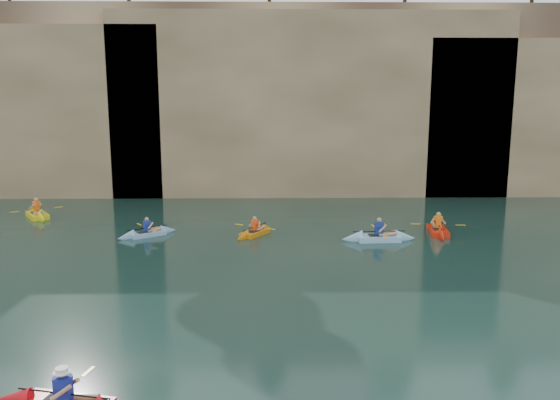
{
  "coord_description": "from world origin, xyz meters",
  "views": [
    {
      "loc": [
        -0.5,
        -11.22,
        5.82
      ],
      "look_at": [
        -0.21,
        4.26,
        3.0
      ],
      "focal_mm": 35.0,
      "sensor_mm": 36.0,
      "label": 1
    }
  ],
  "objects": [
    {
      "name": "ground",
      "position": [
        0.0,
        0.0,
        0.0
      ],
      "size": [
        160.0,
        160.0,
        0.0
      ],
      "primitive_type": "plane",
      "color": "black",
      "rests_on": "ground"
    },
    {
      "name": "cliff",
      "position": [
        0.0,
        30.0,
        6.0
      ],
      "size": [
        70.0,
        16.0,
        12.0
      ],
      "primitive_type": "cube",
      "color": "tan",
      "rests_on": "ground"
    },
    {
      "name": "cliff_slab_center",
      "position": [
        2.0,
        22.6,
        5.7
      ],
      "size": [
        24.0,
        2.4,
        11.4
      ],
      "primitive_type": "cube",
      "color": "tan",
      "rests_on": "ground"
    },
    {
      "name": "sea_cave_center",
      "position": [
        -4.0,
        21.95,
        1.6
      ],
      "size": [
        3.5,
        1.0,
        3.2
      ],
      "primitive_type": "cube",
      "color": "black",
      "rests_on": "ground"
    },
    {
      "name": "sea_cave_east",
      "position": [
        10.0,
        21.95,
        2.25
      ],
      "size": [
        5.0,
        1.0,
        4.5
      ],
      "primitive_type": "cube",
      "color": "black",
      "rests_on": "ground"
    },
    {
      "name": "kayaker_orange",
      "position": [
        -1.18,
        12.16,
        0.13
      ],
      "size": [
        1.97,
        2.65,
        1.03
      ],
      "rotation": [
        0.0,
        0.0,
        1.02
      ],
      "color": "orange",
      "rests_on": "ground"
    },
    {
      "name": "kayaker_ltblue_near",
      "position": [
        4.08,
        11.03,
        0.15
      ],
      "size": [
        3.18,
        2.44,
        1.24
      ],
      "rotation": [
        0.0,
        0.0,
        0.05
      ],
      "color": "#91CAF3",
      "rests_on": "ground"
    },
    {
      "name": "kayaker_red_far",
      "position": [
        6.98,
        12.32,
        0.15
      ],
      "size": [
        2.35,
        3.32,
        1.2
      ],
      "rotation": [
        0.0,
        0.0,
        1.44
      ],
      "color": "red",
      "rests_on": "ground"
    },
    {
      "name": "kayaker_yellow",
      "position": [
        -12.29,
        15.99,
        0.16
      ],
      "size": [
        2.39,
        3.0,
        1.28
      ],
      "rotation": [
        0.0,
        0.0,
        -0.97
      ],
      "color": "yellow",
      "rests_on": "ground"
    },
    {
      "name": "kayaker_ltblue_mid",
      "position": [
        -5.88,
        12.07,
        0.13
      ],
      "size": [
        2.57,
        2.15,
        1.04
      ],
      "rotation": [
        0.0,
        0.0,
        0.64
      ],
      "color": "#85B3DE",
      "rests_on": "ground"
    }
  ]
}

